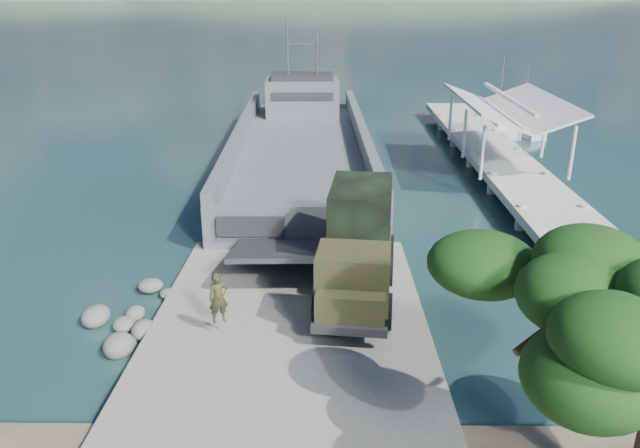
% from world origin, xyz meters
% --- Properties ---
extents(ground, '(1400.00, 1400.00, 0.00)m').
position_xyz_m(ground, '(0.00, 0.00, 0.00)').
color(ground, '#1A3D3E').
rests_on(ground, ground).
extents(boat_ramp, '(10.00, 18.00, 0.50)m').
position_xyz_m(boat_ramp, '(0.00, -1.00, 0.25)').
color(boat_ramp, gray).
rests_on(boat_ramp, ground).
extents(shoreline_rocks, '(3.20, 5.60, 0.90)m').
position_xyz_m(shoreline_rocks, '(-6.20, 0.50, 0.00)').
color(shoreline_rocks, '#5C5D5A').
rests_on(shoreline_rocks, ground).
extents(pier, '(6.40, 44.00, 6.10)m').
position_xyz_m(pier, '(13.00, 18.77, 1.60)').
color(pier, '#ABABA0').
rests_on(pier, ground).
extents(landing_craft, '(9.68, 35.36, 10.44)m').
position_xyz_m(landing_craft, '(-0.38, 21.73, 0.85)').
color(landing_craft, '#4D575B').
rests_on(landing_craft, ground).
extents(military_truck, '(3.52, 8.65, 3.90)m').
position_xyz_m(military_truck, '(2.60, 2.24, 2.44)').
color(military_truck, black).
rests_on(military_truck, boat_ramp).
extents(soldier, '(0.80, 0.68, 1.86)m').
position_xyz_m(soldier, '(-2.39, -1.18, 1.43)').
color(soldier, '#25331C').
rests_on(soldier, boat_ramp).
extents(sailboat_near, '(2.28, 5.76, 6.83)m').
position_xyz_m(sailboat_near, '(16.02, 32.51, 0.36)').
color(sailboat_near, silver).
rests_on(sailboat_near, ground).
extents(sailboat_far, '(2.86, 5.16, 6.04)m').
position_xyz_m(sailboat_far, '(18.01, 32.03, 0.32)').
color(sailboat_far, silver).
rests_on(sailboat_far, ground).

